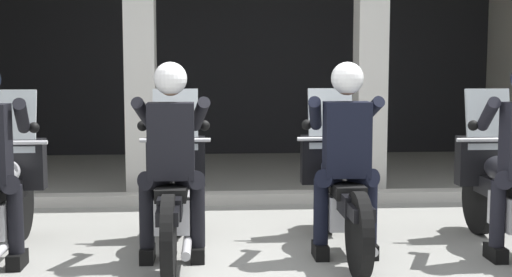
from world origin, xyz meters
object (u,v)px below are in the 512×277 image
(motorcycle_center_right, at_px, (339,190))
(police_officer_center_right, at_px, (346,143))
(motorcycle_center_left, at_px, (174,193))
(motorcycle_far_left, at_px, (0,197))
(police_officer_center_left, at_px, (171,145))
(motorcycle_far_right, at_px, (507,192))

(motorcycle_center_right, distance_m, police_officer_center_right, 0.52)
(motorcycle_center_left, bearing_deg, motorcycle_far_left, -163.81)
(police_officer_center_left, distance_m, motorcycle_far_right, 2.82)
(motorcycle_far_left, height_order, police_officer_center_left, police_officer_center_left)
(police_officer_center_left, height_order, motorcycle_center_right, police_officer_center_left)
(motorcycle_center_right, height_order, motorcycle_far_right, same)
(motorcycle_far_left, relative_size, motorcycle_center_left, 1.00)
(motorcycle_far_left, height_order, motorcycle_far_right, same)
(motorcycle_center_right, bearing_deg, police_officer_center_left, -160.08)
(motorcycle_center_right, distance_m, motorcycle_far_right, 1.40)
(police_officer_center_left, xyz_separation_m, motorcycle_center_right, (1.39, 0.30, -0.44))
(police_officer_center_left, height_order, police_officer_center_right, same)
(motorcycle_center_left, distance_m, police_officer_center_left, 0.52)
(motorcycle_far_left, bearing_deg, police_officer_center_right, 5.19)
(police_officer_center_right, bearing_deg, police_officer_center_left, -171.57)
(motorcycle_far_left, height_order, motorcycle_center_right, same)
(motorcycle_far_left, xyz_separation_m, motorcycle_center_left, (1.39, 0.09, 0.00))
(police_officer_center_left, bearing_deg, police_officer_center_right, 12.84)
(motorcycle_center_left, xyz_separation_m, motorcycle_far_right, (2.78, -0.16, 0.00))
(motorcycle_center_right, bearing_deg, motorcycle_center_left, -171.57)
(motorcycle_center_left, height_order, motorcycle_far_right, same)
(police_officer_center_left, height_order, motorcycle_far_right, police_officer_center_left)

